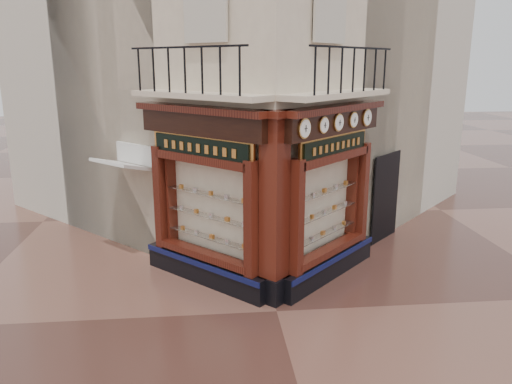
{
  "coord_description": "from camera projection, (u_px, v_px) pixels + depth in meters",
  "views": [
    {
      "loc": [
        -1.3,
        -9.03,
        4.85
      ],
      "look_at": [
        -0.22,
        2.0,
        1.97
      ],
      "focal_mm": 35.0,
      "sensor_mm": 36.0,
      "label": 1
    }
  ],
  "objects": [
    {
      "name": "clock_b",
      "position": [
        324.0,
        125.0,
        10.15
      ],
      "size": [
        0.28,
        0.28,
        0.35
      ],
      "rotation": [
        0.0,
        0.0,
        0.79
      ],
      "color": "#B9873D",
      "rests_on": "ground"
    },
    {
      "name": "clock_d",
      "position": [
        353.0,
        120.0,
        11.08
      ],
      "size": [
        0.29,
        0.29,
        0.36
      ],
      "rotation": [
        0.0,
        0.0,
        0.79
      ],
      "color": "#B9873D",
      "rests_on": "ground"
    },
    {
      "name": "shopfront_left",
      "position": [
        204.0,
        198.0,
        10.92
      ],
      "size": [
        2.86,
        2.86,
        3.98
      ],
      "rotation": [
        0.0,
        0.0,
        2.36
      ],
      "color": "black",
      "rests_on": "ground"
    },
    {
      "name": "neighbour_right",
      "position": [
        315.0,
        43.0,
        17.21
      ],
      "size": [
        11.31,
        11.31,
        11.0
      ],
      "primitive_type": "cube",
      "rotation": [
        0.0,
        0.0,
        0.79
      ],
      "color": "beige",
      "rests_on": "ground"
    },
    {
      "name": "clock_c",
      "position": [
        339.0,
        123.0,
        10.6
      ],
      "size": [
        0.3,
        0.3,
        0.38
      ],
      "rotation": [
        0.0,
        0.0,
        0.79
      ],
      "color": "#B9873D",
      "rests_on": "ground"
    },
    {
      "name": "neighbour_left",
      "position": [
        170.0,
        43.0,
        16.74
      ],
      "size": [
        11.31,
        11.31,
        11.0
      ],
      "primitive_type": "cube",
      "rotation": [
        0.0,
        0.0,
        0.79
      ],
      "color": "beige",
      "rests_on": "ground"
    },
    {
      "name": "balcony",
      "position": [
        269.0,
        94.0,
        10.41
      ],
      "size": [
        5.94,
        2.97,
        1.03
      ],
      "color": "beige",
      "rests_on": "ground"
    },
    {
      "name": "shopfront_right",
      "position": [
        330.0,
        195.0,
        11.19
      ],
      "size": [
        2.86,
        2.86,
        3.98
      ],
      "rotation": [
        0.0,
        0.0,
        0.79
      ],
      "color": "black",
      "rests_on": "ground"
    },
    {
      "name": "clock_a",
      "position": [
        304.0,
        129.0,
        9.63
      ],
      "size": [
        0.32,
        0.32,
        0.4
      ],
      "rotation": [
        0.0,
        0.0,
        0.79
      ],
      "color": "#B9873D",
      "rests_on": "ground"
    },
    {
      "name": "ground",
      "position": [
        277.0,
        311.0,
        10.04
      ],
      "size": [
        80.0,
        80.0,
        0.0
      ],
      "primitive_type": "plane",
      "color": "#452720",
      "rests_on": "ground"
    },
    {
      "name": "awning",
      "position": [
        127.0,
        257.0,
        12.83
      ],
      "size": [
        1.6,
        1.6,
        0.29
      ],
      "primitive_type": null,
      "rotation": [
        0.25,
        0.0,
        2.36
      ],
      "color": "silver",
      "rests_on": "ground"
    },
    {
      "name": "signboard_right",
      "position": [
        335.0,
        146.0,
        10.86
      ],
      "size": [
        1.94,
        1.94,
        0.52
      ],
      "rotation": [
        0.0,
        0.0,
        0.79
      ],
      "color": "#CF893D",
      "rests_on": "ground"
    },
    {
      "name": "main_building",
      "position": [
        250.0,
        22.0,
        14.47
      ],
      "size": [
        11.31,
        11.31,
        12.0
      ],
      "primitive_type": "cube",
      "rotation": [
        0.0,
        0.0,
        0.79
      ],
      "color": "beige",
      "rests_on": "ground"
    },
    {
      "name": "clock_e",
      "position": [
        367.0,
        118.0,
        11.56
      ],
      "size": [
        0.32,
        0.32,
        0.41
      ],
      "rotation": [
        0.0,
        0.0,
        0.79
      ],
      "color": "#B9873D",
      "rests_on": "ground"
    },
    {
      "name": "signboard_left",
      "position": [
        200.0,
        148.0,
        10.58
      ],
      "size": [
        2.14,
        2.14,
        0.57
      ],
      "rotation": [
        0.0,
        0.0,
        2.36
      ],
      "color": "#CF893D",
      "rests_on": "ground"
    },
    {
      "name": "corner_pilaster",
      "position": [
        274.0,
        212.0,
        10.03
      ],
      "size": [
        0.85,
        0.85,
        3.98
      ],
      "rotation": [
        0.0,
        0.0,
        0.79
      ],
      "color": "black",
      "rests_on": "ground"
    }
  ]
}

